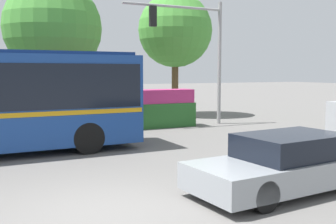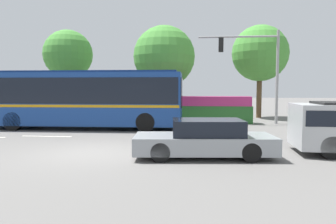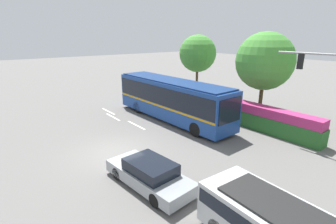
# 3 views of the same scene
# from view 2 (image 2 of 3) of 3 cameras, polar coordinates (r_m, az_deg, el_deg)

# --- Properties ---
(ground_plane) EXTENTS (140.00, 140.00, 0.00)m
(ground_plane) POSITION_cam_2_polar(r_m,az_deg,el_deg) (11.40, -14.25, -7.19)
(ground_plane) COLOR slate
(city_bus) EXTENTS (11.49, 2.72, 3.21)m
(city_bus) POSITION_cam_2_polar(r_m,az_deg,el_deg) (18.21, -15.78, 2.80)
(city_bus) COLOR navy
(city_bus) RESTS_ON ground
(sedan_foreground) EXTENTS (4.65, 2.13, 1.24)m
(sedan_foreground) POSITION_cam_2_polar(r_m,az_deg,el_deg) (10.34, 6.73, -4.97)
(sedan_foreground) COLOR gray
(sedan_foreground) RESTS_ON ground
(traffic_light_pole) EXTENTS (5.08, 0.24, 5.92)m
(traffic_light_pole) POSITION_cam_2_polar(r_m,az_deg,el_deg) (20.82, 16.10, 8.73)
(traffic_light_pole) COLOR gray
(traffic_light_pole) RESTS_ON ground
(flowering_hedge) EXTENTS (7.36, 1.07, 1.75)m
(flowering_hedge) POSITION_cam_2_polar(r_m,az_deg,el_deg) (20.60, 4.91, 0.40)
(flowering_hedge) COLOR #286028
(flowering_hedge) RESTS_ON ground
(street_tree_left) EXTENTS (3.63, 3.63, 6.63)m
(street_tree_left) POSITION_cam_2_polar(r_m,az_deg,el_deg) (24.89, -17.79, 9.96)
(street_tree_left) COLOR brown
(street_tree_left) RESTS_ON ground
(street_tree_centre) EXTENTS (4.51, 4.51, 6.86)m
(street_tree_centre) POSITION_cam_2_polar(r_m,az_deg,el_deg) (23.26, -0.71, 10.07)
(street_tree_centre) COLOR brown
(street_tree_centre) RESTS_ON ground
(street_tree_right) EXTENTS (4.29, 4.29, 7.10)m
(street_tree_right) POSITION_cam_2_polar(r_m,az_deg,el_deg) (25.33, 16.46, 10.20)
(street_tree_right) COLOR brown
(street_tree_right) RESTS_ON ground
(lane_stripe_mid) EXTENTS (2.40, 0.16, 0.01)m
(lane_stripe_mid) POSITION_cam_2_polar(r_m,az_deg,el_deg) (15.77, -21.28, -4.17)
(lane_stripe_mid) COLOR silver
(lane_stripe_mid) RESTS_ON ground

